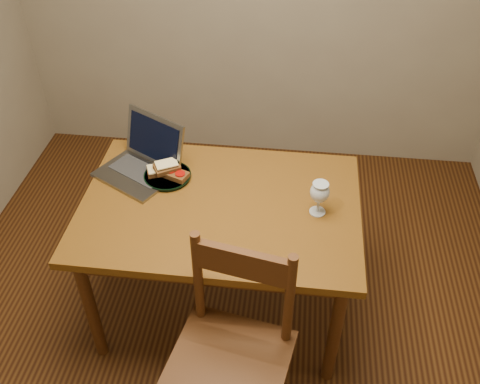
# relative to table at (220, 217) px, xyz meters

# --- Properties ---
(floor) EXTENTS (3.20, 3.20, 0.02)m
(floor) POSITION_rel_table_xyz_m (0.03, -0.10, -0.66)
(floor) COLOR black
(floor) RESTS_ON ground
(table) EXTENTS (1.30, 0.90, 0.74)m
(table) POSITION_rel_table_xyz_m (0.00, 0.00, 0.00)
(table) COLOR #4A2B0C
(table) RESTS_ON floor
(chair) EXTENTS (0.54, 0.53, 0.50)m
(chair) POSITION_rel_table_xyz_m (0.14, -0.63, -0.11)
(chair) COLOR #41240D
(chair) RESTS_ON floor
(plate) EXTENTS (0.23, 0.23, 0.02)m
(plate) POSITION_rel_table_xyz_m (-0.28, 0.16, 0.10)
(plate) COLOR black
(plate) RESTS_ON table
(sandwich_cheese) EXTENTS (0.14, 0.11, 0.04)m
(sandwich_cheese) POSITION_rel_table_xyz_m (-0.32, 0.17, 0.12)
(sandwich_cheese) COLOR #381E0C
(sandwich_cheese) RESTS_ON plate
(sandwich_tomato) EXTENTS (0.14, 0.11, 0.04)m
(sandwich_tomato) POSITION_rel_table_xyz_m (-0.24, 0.15, 0.12)
(sandwich_tomato) COLOR #381E0C
(sandwich_tomato) RESTS_ON plate
(sandwich_top) EXTENTS (0.14, 0.13, 0.04)m
(sandwich_top) POSITION_rel_table_xyz_m (-0.28, 0.17, 0.15)
(sandwich_top) COLOR #381E0C
(sandwich_top) RESTS_ON plate
(milk_glass) EXTENTS (0.09, 0.09, 0.17)m
(milk_glass) POSITION_rel_table_xyz_m (0.45, -0.00, 0.17)
(milk_glass) COLOR white
(milk_glass) RESTS_ON table
(laptop) EXTENTS (0.47, 0.46, 0.26)m
(laptop) POSITION_rel_table_xyz_m (-0.41, 0.22, 0.15)
(laptop) COLOR slate
(laptop) RESTS_ON table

